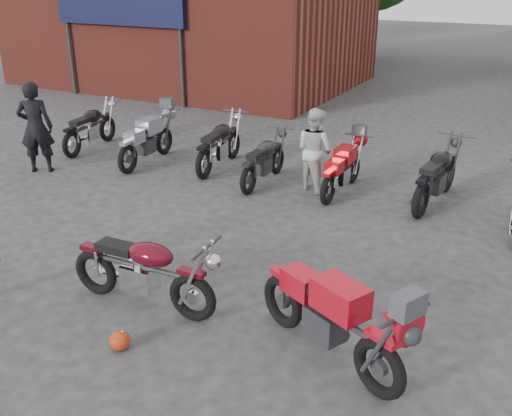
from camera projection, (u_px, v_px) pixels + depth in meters
The scene contains 13 objects.
ground at pixel (175, 322), 7.12m from camera, with size 90.00×90.00×0.00m, color #2D2D2F.
brick_building at pixel (193, 27), 21.62m from camera, with size 12.00×8.00×4.00m, color maroon.
vintage_motorcycle at pixel (144, 266), 7.22m from camera, with size 2.08×0.68×1.20m, color #4F0916, non-canonical shape.
sportbike at pixel (331, 312), 6.22m from camera, with size 2.15×0.71×1.25m, color red, non-canonical shape.
helmet at pixel (120, 340), 6.59m from camera, with size 0.25×0.25×0.23m, color #AD3212.
person_dark at pixel (36, 127), 12.05m from camera, with size 0.71×0.47×1.95m, color black.
person_light at pixel (315, 150), 11.10m from camera, with size 0.80×0.62×1.64m, color beige.
row_bike_0 at pixel (90, 125), 13.73m from camera, with size 2.03×0.67×1.18m, color black, non-canonical shape.
row_bike_1 at pixel (147, 137), 12.71m from camera, with size 2.06×0.68×1.19m, color gray, non-canonical shape.
row_bike_2 at pixel (220, 141), 12.40m from camera, with size 2.07×0.68×1.20m, color black, non-canonical shape.
row_bike_3 at pixel (264, 157), 11.53m from camera, with size 1.88×0.62×1.09m, color black, non-canonical shape.
row_bike_4 at pixel (343, 166), 11.03m from camera, with size 1.86×0.61×1.08m, color #B10E16, non-canonical shape.
row_bike_5 at pixel (437, 172), 10.47m from camera, with size 2.15×0.71×1.25m, color black, non-canonical shape.
Camera 1 is at (3.71, -4.82, 4.09)m, focal length 40.00 mm.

